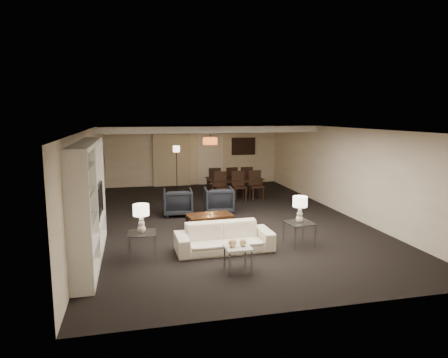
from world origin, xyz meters
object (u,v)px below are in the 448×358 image
object	(u,v)px
armchair_left	(178,202)
vase_amber	(83,185)
side_table_left	(142,245)
chair_fl	(214,181)
armchair_right	(219,200)
pendant_light	(210,141)
chair_fr	(246,180)
table_lamp_left	(141,219)
chair_fm	(230,180)
vase_blue	(84,215)
floor_speaker	(102,209)
sofa	(224,237)
chair_nm	(239,186)
marble_table	(238,259)
chair_nr	(257,186)
television	(94,200)
table_lamp_right	(300,210)
side_table_right	(299,234)
dining_table	(234,188)
chair_nl	(222,187)
coffee_table	(210,222)
floor_lamp	(177,169)

from	to	relation	value
armchair_left	vase_amber	size ratio (longest dim) A/B	4.79
armchair_left	side_table_left	bearing A→B (deg)	75.36
vase_amber	chair_fl	xyz separation A→B (m)	(3.71, 6.71, -1.15)
armchair_left	armchair_right	size ratio (longest dim) A/B	1.00
side_table_left	pendant_light	bearing A→B (deg)	67.08
side_table_left	chair_fr	distance (m)	7.21
table_lamp_left	chair_fm	xyz separation A→B (m)	(3.32, 6.04, -0.32)
vase_blue	floor_speaker	xyz separation A→B (m)	(0.11, 2.72, -0.54)
chair_fl	sofa	bearing A→B (deg)	81.76
chair_fr	side_table_left	bearing A→B (deg)	62.21
chair_nm	chair_fm	xyz separation A→B (m)	(0.00, 1.30, 0.00)
marble_table	sofa	bearing A→B (deg)	90.00
sofa	chair_nr	distance (m)	5.24
table_lamp_left	television	distance (m)	1.21
table_lamp_right	chair_nm	size ratio (longest dim) A/B	0.59
side_table_right	chair_fr	xyz separation A→B (m)	(0.52, 6.04, 0.23)
vase_blue	chair_fm	size ratio (longest dim) A/B	0.17
dining_table	pendant_light	bearing A→B (deg)	129.69
chair_nl	chair_fr	world-z (taller)	same
chair_fr	marble_table	bearing A→B (deg)	77.92
coffee_table	floor_speaker	world-z (taller)	floor_speaker
chair_nr	chair_nm	bearing A→B (deg)	178.65
sofa	chair_fl	bearing A→B (deg)	79.08
vase_blue	floor_speaker	distance (m)	2.77
chair_fr	table_lamp_left	bearing A→B (deg)	62.21
coffee_table	table_lamp_right	distance (m)	2.41
television	vase_amber	bearing A→B (deg)	178.74
chair_nr	chair_fm	world-z (taller)	same
coffee_table	chair_fr	size ratio (longest dim) A/B	1.13
side_table_left	television	world-z (taller)	television
dining_table	television	bearing A→B (deg)	-133.32
side_table_left	side_table_right	world-z (taller)	same
television	coffee_table	bearing A→B (deg)	-71.24
sofa	coffee_table	xyz separation A→B (m)	(0.00, 1.60, -0.10)
coffee_table	chair_fr	bearing A→B (deg)	63.41
table_lamp_right	chair_nm	world-z (taller)	table_lamp_right
armchair_left	marble_table	size ratio (longest dim) A/B	1.79
chair_fr	floor_lamp	bearing A→B (deg)	-9.90
pendant_light	side_table_right	size ratio (longest dim) A/B	0.93
chair_nr	chair_fr	bearing A→B (deg)	88.65
vase_blue	chair_fr	size ratio (longest dim) A/B	0.17
vase_amber	television	bearing A→B (deg)	88.74
table_lamp_left	pendant_light	bearing A→B (deg)	67.08
coffee_table	television	world-z (taller)	television
coffee_table	dining_table	bearing A→B (deg)	66.83
pendant_light	table_lamp_right	world-z (taller)	pendant_light
floor_speaker	vase_amber	bearing A→B (deg)	-77.67
table_lamp_left	vase_blue	size ratio (longest dim) A/B	3.38
chair_fl	pendant_light	bearing A→B (deg)	-57.47
vase_blue	chair_fr	xyz separation A→B (m)	(4.91, 6.87, -0.65)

